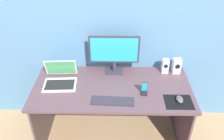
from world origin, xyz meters
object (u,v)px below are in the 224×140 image
(phone_in_dock, at_px, (144,90))
(monitor, at_px, (114,52))
(mouse, at_px, (180,99))
(speaker_right, at_px, (177,66))
(keyboard_external, at_px, (113,101))
(laptop, at_px, (60,79))
(speaker_near_monitor, at_px, (165,66))

(phone_in_dock, bearing_deg, monitor, 128.23)
(mouse, bearing_deg, speaker_right, 81.51)
(monitor, distance_m, keyboard_external, 0.53)
(speaker_right, bearing_deg, laptop, -169.97)
(keyboard_external, relative_size, phone_in_dock, 2.79)
(monitor, relative_size, speaker_right, 3.20)
(speaker_near_monitor, distance_m, keyboard_external, 0.73)
(laptop, xyz_separation_m, keyboard_external, (0.52, -0.27, -0.04))
(monitor, bearing_deg, speaker_near_monitor, 0.41)
(monitor, height_order, phone_in_dock, monitor)
(speaker_near_monitor, height_order, mouse, speaker_near_monitor)
(speaker_right, distance_m, speaker_near_monitor, 0.12)
(laptop, relative_size, mouse, 3.30)
(monitor, xyz_separation_m, keyboard_external, (-0.01, -0.47, -0.23))
(speaker_near_monitor, relative_size, keyboard_external, 0.39)
(laptop, distance_m, keyboard_external, 0.59)
(monitor, distance_m, mouse, 0.78)
(speaker_right, distance_m, laptop, 1.20)
(mouse, relative_size, phone_in_dock, 0.72)
(speaker_near_monitor, bearing_deg, phone_in_dock, -124.37)
(speaker_near_monitor, bearing_deg, speaker_right, -0.03)
(mouse, height_order, phone_in_dock, phone_in_dock)
(laptop, relative_size, keyboard_external, 0.85)
(monitor, xyz_separation_m, mouse, (0.59, -0.46, -0.22))
(monitor, bearing_deg, laptop, -158.80)
(laptop, xyz_separation_m, phone_in_dock, (0.81, -0.16, 0.00))
(laptop, bearing_deg, phone_in_dock, -10.88)
(speaker_near_monitor, distance_m, phone_in_dock, 0.44)
(speaker_right, bearing_deg, speaker_near_monitor, 179.97)
(keyboard_external, bearing_deg, speaker_right, 38.41)
(keyboard_external, bearing_deg, laptop, 155.21)
(speaker_near_monitor, relative_size, laptop, 0.46)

